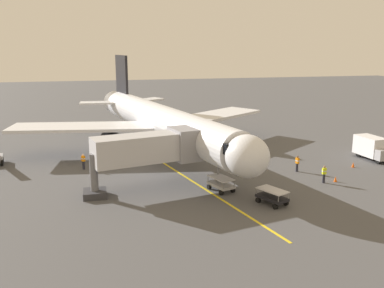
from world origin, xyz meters
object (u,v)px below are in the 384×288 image
ground_crew_marshaller (297,163)px  box_truck_portside (372,148)px  ground_crew_wing_walker (324,174)px  safety_cone_nose_left (335,179)px  jet_bridge (154,148)px  baggage_cart_starboard_side (221,184)px  baggage_cart_near_nose (272,197)px  airplane (161,122)px  ground_crew_loader (83,161)px  safety_cone_nose_right (353,165)px

ground_crew_marshaller → box_truck_portside: (-10.69, -2.52, 0.50)m
ground_crew_wing_walker → safety_cone_nose_left: (-1.31, -0.06, -0.61)m
jet_bridge → baggage_cart_starboard_side: 6.92m
baggage_cart_near_nose → baggage_cart_starboard_side: 5.26m
airplane → baggage_cart_near_nose: (-6.35, 18.62, -3.35)m
ground_crew_loader → safety_cone_nose_left: size_ratio=3.11×
ground_crew_wing_walker → box_truck_portside: (-9.91, -6.59, 0.50)m
box_truck_portside → safety_cone_nose_right: bearing=31.4°
airplane → safety_cone_nose_left: 21.01m
jet_bridge → ground_crew_loader: size_ratio=6.72×
airplane → jet_bridge: bearing=77.9°
baggage_cart_starboard_side → safety_cone_nose_left: (-11.65, -0.01, -0.38)m
ground_crew_loader → box_truck_portside: (-32.58, 3.40, 0.50)m
safety_cone_nose_right → airplane: bearing=-28.1°
baggage_cart_starboard_side → baggage_cart_near_nose: bearing=127.5°
baggage_cart_near_nose → safety_cone_nose_right: size_ratio=5.36×
safety_cone_nose_left → safety_cone_nose_right: bearing=-138.4°
ground_crew_marshaller → box_truck_portside: 11.00m
airplane → ground_crew_wing_walker: airplane is taller
ground_crew_loader → baggage_cart_starboard_side: 15.84m
ground_crew_wing_walker → ground_crew_loader: bearing=-23.8°
ground_crew_loader → box_truck_portside: 32.76m
baggage_cart_near_nose → safety_cone_nose_left: (-8.45, -4.18, -0.38)m
jet_bridge → safety_cone_nose_right: jet_bridge is taller
ground_crew_wing_walker → safety_cone_nose_left: ground_crew_wing_walker is taller
ground_crew_loader → baggage_cart_near_nose: size_ratio=0.58×
jet_bridge → safety_cone_nose_left: jet_bridge is taller
jet_bridge → box_truck_portside: (-26.01, -4.30, -2.38)m
airplane → ground_crew_loader: 10.70m
ground_crew_marshaller → box_truck_portside: box_truck_portside is taller
baggage_cart_near_nose → safety_cone_nose_right: 15.45m
jet_bridge → ground_crew_wing_walker: (-16.10, 2.29, -2.88)m
airplane → ground_crew_wing_walker: 20.05m
ground_crew_wing_walker → safety_cone_nose_right: size_ratio=3.11×
ground_crew_marshaller → baggage_cart_near_nose: 10.37m
baggage_cart_starboard_side → airplane: bearing=-77.7°
airplane → ground_crew_marshaller: size_ratio=23.35×
ground_crew_wing_walker → safety_cone_nose_left: bearing=-177.3°
ground_crew_loader → box_truck_portside: box_truck_portside is taller
baggage_cart_starboard_side → ground_crew_wing_walker: bearing=179.7°
airplane → jet_bridge: (2.61, 12.22, -0.24)m
jet_bridge → ground_crew_loader: jet_bridge is taller
jet_bridge → airplane: bearing=-102.1°
baggage_cart_near_nose → box_truck_portside: box_truck_portside is taller
ground_crew_marshaller → baggage_cart_starboard_side: size_ratio=0.59×
ground_crew_marshaller → safety_cone_nose_right: size_ratio=3.11×
ground_crew_loader → safety_cone_nose_left: bearing=157.5°
ground_crew_loader → safety_cone_nose_right: bearing=168.4°
airplane → baggage_cart_starboard_side: airplane is taller
jet_bridge → ground_crew_loader: (6.57, -7.70, -2.88)m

